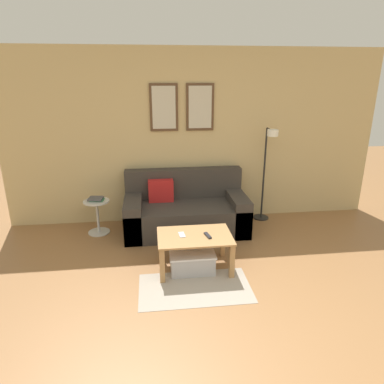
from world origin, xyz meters
The scene contains 11 objects.
ground_plane centered at (0.00, 0.00, 0.00)m, with size 16.00×16.00×0.00m, color olive.
wall_back centered at (0.00, 2.95, 1.28)m, with size 5.60×0.09×2.55m.
area_rug centered at (-0.25, 1.00, 0.00)m, with size 1.19×0.67×0.01m, color #A39989.
couch centered at (-0.20, 2.50, 0.29)m, with size 1.73×0.87×0.84m.
coffee_table centered at (-0.20, 1.41, 0.34)m, with size 0.85×0.57×0.42m.
storage_bin centered at (-0.24, 1.40, 0.12)m, with size 0.52×0.45×0.24m.
floor_lamp centered at (1.04, 2.64, 0.89)m, with size 0.24×0.44×1.44m.
side_table centered at (-1.45, 2.53, 0.29)m, with size 0.36×0.36×0.49m.
book_stack centered at (-1.45, 2.55, 0.51)m, with size 0.23×0.19×0.04m.
remote_control centered at (-0.05, 1.37, 0.43)m, with size 0.04×0.15×0.02m, color #232328.
cell_phone centered at (-0.34, 1.44, 0.43)m, with size 0.07×0.14×0.01m, color silver.
Camera 1 is at (-0.66, -2.10, 2.15)m, focal length 32.00 mm.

